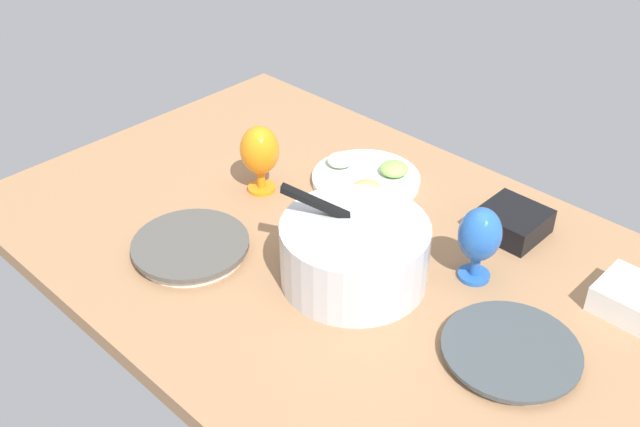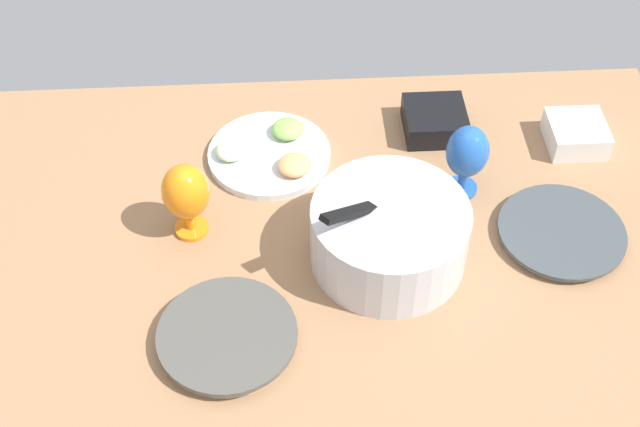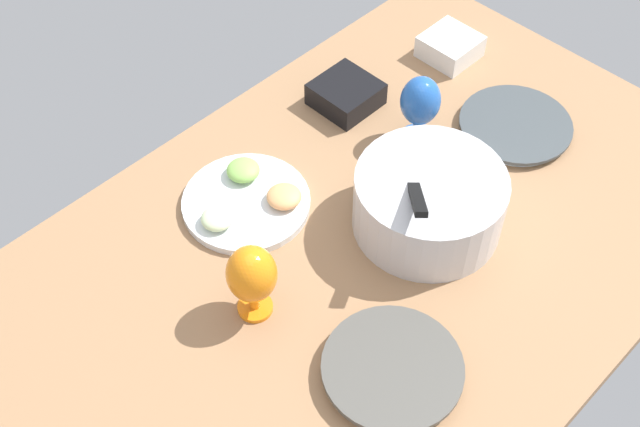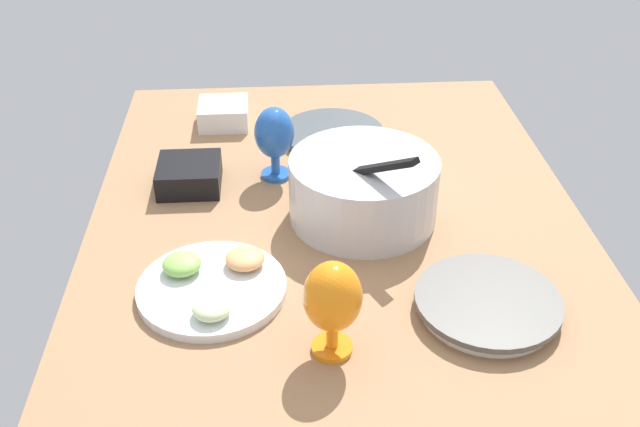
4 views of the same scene
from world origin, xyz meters
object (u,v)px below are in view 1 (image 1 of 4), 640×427
(fruit_platter, at_px, (367,178))
(square_bowl_white, at_px, (631,297))
(dinner_plate_left, at_px, (511,351))
(square_bowl_black, at_px, (513,221))
(mixing_bowl, at_px, (354,250))
(hurricane_glass_blue, at_px, (480,237))
(dinner_plate_right, at_px, (191,247))
(hurricane_glass_orange, at_px, (260,152))

(fruit_platter, distance_m, square_bowl_white, 0.69)
(dinner_plate_left, height_order, square_bowl_black, square_bowl_black)
(mixing_bowl, relative_size, hurricane_glass_blue, 1.79)
(dinner_plate_left, bearing_deg, fruit_platter, -24.51)
(dinner_plate_left, relative_size, dinner_plate_right, 1.00)
(dinner_plate_left, relative_size, mixing_bowl, 0.84)
(dinner_plate_left, bearing_deg, hurricane_glass_orange, -4.71)
(dinner_plate_left, xyz_separation_m, dinner_plate_right, (0.68, 0.22, 0.00))
(mixing_bowl, distance_m, hurricane_glass_orange, 0.41)
(fruit_platter, bearing_deg, square_bowl_black, -169.41)
(mixing_bowl, bearing_deg, dinner_plate_right, 30.34)
(dinner_plate_right, bearing_deg, hurricane_glass_orange, -74.42)
(fruit_platter, bearing_deg, hurricane_glass_orange, 51.15)
(square_bowl_white, bearing_deg, mixing_bowl, 33.95)
(fruit_platter, distance_m, hurricane_glass_blue, 0.44)
(square_bowl_black, bearing_deg, hurricane_glass_orange, 26.98)
(hurricane_glass_blue, bearing_deg, square_bowl_white, -155.07)
(mixing_bowl, bearing_deg, hurricane_glass_orange, -13.80)
(dinner_plate_right, xyz_separation_m, mixing_bowl, (-0.32, -0.18, 0.06))
(fruit_platter, height_order, hurricane_glass_blue, hurricane_glass_blue)
(mixing_bowl, distance_m, square_bowl_black, 0.40)
(hurricane_glass_orange, xyz_separation_m, square_bowl_black, (-0.54, -0.28, -0.08))
(fruit_platter, height_order, hurricane_glass_orange, hurricane_glass_orange)
(dinner_plate_left, distance_m, mixing_bowl, 0.37)
(hurricane_glass_orange, bearing_deg, hurricane_glass_blue, -171.76)
(dinner_plate_right, height_order, square_bowl_black, square_bowl_black)
(fruit_platter, bearing_deg, hurricane_glass_blue, 163.24)
(hurricane_glass_blue, relative_size, square_bowl_white, 1.36)
(dinner_plate_right, bearing_deg, square_bowl_black, -129.83)
(mixing_bowl, distance_m, fruit_platter, 0.38)
(square_bowl_black, xyz_separation_m, square_bowl_white, (-0.31, 0.06, -0.00))
(dinner_plate_right, height_order, square_bowl_white, square_bowl_white)
(hurricane_glass_blue, distance_m, hurricane_glass_orange, 0.58)
(square_bowl_black, bearing_deg, square_bowl_white, 168.47)
(hurricane_glass_orange, bearing_deg, mixing_bowl, 166.20)
(mixing_bowl, relative_size, square_bowl_white, 2.44)
(dinner_plate_left, relative_size, hurricane_glass_orange, 1.48)
(hurricane_glass_orange, bearing_deg, fruit_platter, -128.85)
(dinner_plate_right, distance_m, hurricane_glass_blue, 0.62)
(dinner_plate_right, bearing_deg, dinner_plate_left, -162.04)
(hurricane_glass_orange, distance_m, square_bowl_white, 0.88)
(dinner_plate_right, relative_size, hurricane_glass_orange, 1.47)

